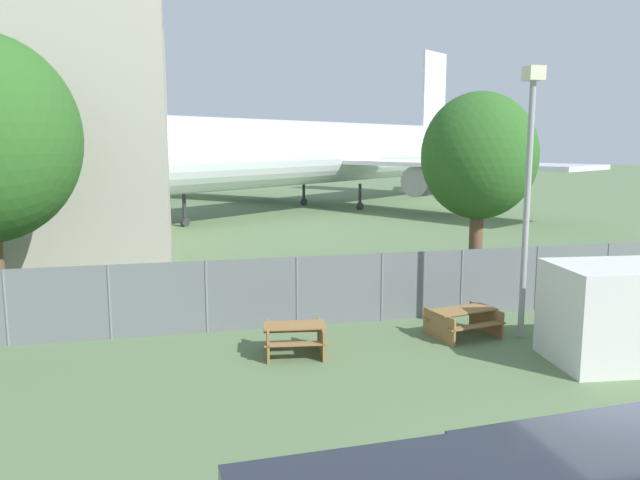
{
  "coord_description": "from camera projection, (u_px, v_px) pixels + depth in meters",
  "views": [
    {
      "loc": [
        -5.89,
        -7.11,
        5.22
      ],
      "look_at": [
        -1.16,
        12.88,
        2.0
      ],
      "focal_mm": 35.0,
      "sensor_mm": 36.0,
      "label": 1
    }
  ],
  "objects": [
    {
      "name": "perimeter_fence",
      "position": [
        382.0,
        287.0,
        18.33
      ],
      "size": [
        56.07,
        0.07,
        2.03
      ],
      "color": "slate",
      "rests_on": "ground"
    },
    {
      "name": "portable_cabin",
      "position": [
        634.0,
        314.0,
        14.84
      ],
      "size": [
        4.11,
        2.65,
        2.38
      ],
      "rotation": [
        0.0,
        0.0,
        -0.11
      ],
      "color": "silver",
      "rests_on": "ground"
    },
    {
      "name": "tree_far_right",
      "position": [
        479.0,
        157.0,
        19.43
      ],
      "size": [
        3.6,
        3.6,
        6.79
      ],
      "color": "brown",
      "rests_on": "ground"
    },
    {
      "name": "picnic_bench_open_grass",
      "position": [
        295.0,
        336.0,
        15.49
      ],
      "size": [
        1.7,
        1.58,
        0.76
      ],
      "rotation": [
        0.0,
        0.0,
        -0.13
      ],
      "color": "olive",
      "rests_on": "ground"
    },
    {
      "name": "picnic_bench_near_cabin",
      "position": [
        463.0,
        319.0,
        16.91
      ],
      "size": [
        2.01,
        1.72,
        0.76
      ],
      "rotation": [
        0.0,
        0.0,
        0.2
      ],
      "color": "olive",
      "rests_on": "ground"
    },
    {
      "name": "airplane",
      "position": [
        319.0,
        153.0,
        48.79
      ],
      "size": [
        42.77,
        35.56,
        14.02
      ],
      "rotation": [
        0.0,
        0.0,
        -2.48
      ],
      "color": "white",
      "rests_on": "ground"
    },
    {
      "name": "light_mast",
      "position": [
        529.0,
        174.0,
        16.16
      ],
      "size": [
        0.44,
        0.44,
        7.13
      ],
      "color": "#99999E",
      "rests_on": "ground"
    }
  ]
}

